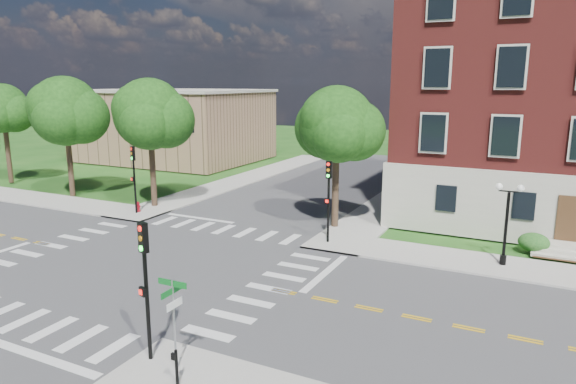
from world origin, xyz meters
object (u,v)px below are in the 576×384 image
at_px(traffic_signal_ne, 329,191).
at_px(street_sign_pole, 174,307).
at_px(push_button_post, 176,366).
at_px(traffic_signal_se, 145,274).
at_px(fire_hydrant, 138,207).
at_px(traffic_signal_nw, 134,171).
at_px(twin_lamp_west, 507,219).

height_order(traffic_signal_ne, street_sign_pole, traffic_signal_ne).
bearing_deg(push_button_post, traffic_signal_ne, 94.73).
xyz_separation_m(traffic_signal_se, traffic_signal_ne, (0.52, 14.78, 0.00)).
relative_size(traffic_signal_ne, push_button_post, 4.00).
height_order(street_sign_pole, fire_hydrant, street_sign_pole).
bearing_deg(push_button_post, fire_hydrant, 135.14).
bearing_deg(fire_hydrant, traffic_signal_ne, -2.12).
relative_size(traffic_signal_ne, fire_hydrant, 6.40).
height_order(traffic_signal_nw, fire_hydrant, traffic_signal_nw).
bearing_deg(push_button_post, street_sign_pole, 128.75).
bearing_deg(traffic_signal_nw, street_sign_pole, -44.18).
distance_m(twin_lamp_west, street_sign_pole, 17.72).
bearing_deg(push_button_post, twin_lamp_west, 62.94).
relative_size(traffic_signal_se, push_button_post, 4.00).
bearing_deg(street_sign_pole, traffic_signal_nw, 135.82).
xyz_separation_m(traffic_signal_ne, twin_lamp_west, (9.52, 0.46, -0.66)).
relative_size(street_sign_pole, fire_hydrant, 4.13).
bearing_deg(fire_hydrant, street_sign_pole, -44.58).
height_order(push_button_post, fire_hydrant, push_button_post).
xyz_separation_m(twin_lamp_west, fire_hydrant, (-24.51, 0.10, -2.06)).
height_order(traffic_signal_nw, push_button_post, traffic_signal_nw).
distance_m(traffic_signal_ne, street_sign_pole, 14.95).
xyz_separation_m(traffic_signal_se, street_sign_pole, (1.22, -0.13, -0.88)).
relative_size(traffic_signal_nw, twin_lamp_west, 1.13).
height_order(traffic_signal_ne, push_button_post, traffic_signal_ne).
relative_size(traffic_signal_se, street_sign_pole, 1.55).
xyz_separation_m(push_button_post, fire_hydrant, (-16.28, 16.20, -0.33)).
bearing_deg(street_sign_pole, traffic_signal_ne, 92.68).
height_order(traffic_signal_se, street_sign_pole, traffic_signal_se).
relative_size(traffic_signal_nw, street_sign_pole, 1.55).
xyz_separation_m(traffic_signal_ne, street_sign_pole, (0.70, -14.91, -0.88)).
bearing_deg(traffic_signal_se, push_button_post, -25.56).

